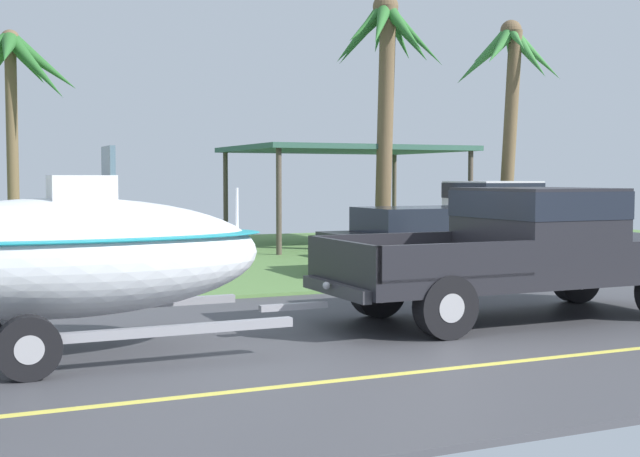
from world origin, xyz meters
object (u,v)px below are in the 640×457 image
object	(u,v)px
palm_tree_mid	(386,59)
palm_tree_near_right	(508,76)
parked_pickup_background	(491,216)
parked_sedan_near	(427,242)
carport_awning	(344,152)
palm_tree_far_left	(12,74)
pickup_truck_towing	(534,245)
boat_on_trailer	(60,257)

from	to	relation	value
palm_tree_mid	palm_tree_near_right	bearing A→B (deg)	-0.52
parked_pickup_background	palm_tree_near_right	bearing A→B (deg)	46.07
parked_sedan_near	parked_pickup_background	bearing A→B (deg)	36.28
parked_pickup_background	parked_sedan_near	bearing A→B (deg)	-143.72
carport_awning	palm_tree_far_left	xyz separation A→B (m)	(-8.87, 0.18, 1.78)
parked_pickup_background	palm_tree_mid	distance (m)	4.87
palm_tree_near_right	palm_tree_mid	size ratio (longest dim) A/B	0.94
pickup_truck_towing	palm_tree_near_right	xyz separation A→B (m)	(6.71, 9.79, 3.75)
palm_tree_far_left	palm_tree_mid	bearing A→B (deg)	-16.26
carport_awning	palm_tree_mid	bearing A→B (deg)	-89.19
pickup_truck_towing	carport_awning	xyz separation A→B (m)	(2.87, 12.24, 1.69)
parked_pickup_background	palm_tree_near_right	size ratio (longest dim) A/B	0.93
parked_pickup_background	palm_tree_mid	size ratio (longest dim) A/B	0.87
boat_on_trailer	palm_tree_mid	bearing A→B (deg)	46.21
palm_tree_far_left	boat_on_trailer	bearing A→B (deg)	-92.35
pickup_truck_towing	parked_pickup_background	bearing A→B (deg)	58.60
parked_sedan_near	carport_awning	distance (m)	7.37
boat_on_trailer	palm_tree_mid	distance (m)	14.16
parked_pickup_background	pickup_truck_towing	bearing A→B (deg)	-121.40
boat_on_trailer	palm_tree_mid	world-z (taller)	palm_tree_mid
parked_pickup_background	palm_tree_near_right	world-z (taller)	palm_tree_near_right
carport_awning	palm_tree_far_left	size ratio (longest dim) A/B	1.11
boat_on_trailer	palm_tree_near_right	world-z (taller)	palm_tree_near_right
carport_awning	palm_tree_near_right	bearing A→B (deg)	-32.53
pickup_truck_towing	palm_tree_far_left	distance (m)	14.23
boat_on_trailer	palm_tree_near_right	distance (m)	16.86
parked_sedan_near	palm_tree_mid	world-z (taller)	palm_tree_mid
parked_sedan_near	carport_awning	size ratio (longest dim) A/B	0.70
palm_tree_near_right	palm_tree_far_left	distance (m)	12.99
carport_awning	palm_tree_near_right	size ratio (longest dim) A/B	0.98
carport_awning	palm_tree_far_left	world-z (taller)	palm_tree_far_left
pickup_truck_towing	parked_pickup_background	distance (m)	9.01
boat_on_trailer	parked_sedan_near	bearing A→B (deg)	33.69
parked_pickup_background	parked_sedan_near	world-z (taller)	parked_pickup_background
pickup_truck_towing	parked_sedan_near	world-z (taller)	pickup_truck_towing
pickup_truck_towing	palm_tree_near_right	size ratio (longest dim) A/B	0.90
carport_awning	palm_tree_mid	xyz separation A→B (m)	(0.03, -2.42, 2.32)
parked_sedan_near	palm_tree_near_right	size ratio (longest dim) A/B	0.69
pickup_truck_towing	boat_on_trailer	xyz separation A→B (m)	(-6.51, -0.00, 0.08)
pickup_truck_towing	parked_pickup_background	size ratio (longest dim) A/B	0.97
pickup_truck_towing	parked_pickup_background	world-z (taller)	parked_pickup_background
boat_on_trailer	parked_pickup_background	world-z (taller)	boat_on_trailer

